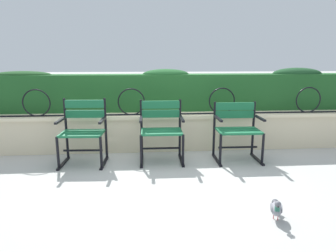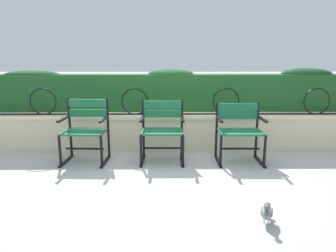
# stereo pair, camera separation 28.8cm
# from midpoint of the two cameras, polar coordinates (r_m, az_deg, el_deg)

# --- Properties ---
(ground_plane) EXTENTS (60.00, 60.00, 0.00)m
(ground_plane) POSITION_cam_midpoint_polar(r_m,az_deg,el_deg) (4.23, -1.89, -7.53)
(ground_plane) COLOR #ADADA8
(stone_wall) EXTENTS (8.28, 0.41, 0.58)m
(stone_wall) POSITION_cam_midpoint_polar(r_m,az_deg,el_deg) (4.96, -2.39, -1.00)
(stone_wall) COLOR beige
(stone_wall) RESTS_ON ground
(iron_arch_fence) EXTENTS (7.72, 0.02, 0.42)m
(iron_arch_fence) POSITION_cam_midpoint_polar(r_m,az_deg,el_deg) (4.80, -7.27, 3.98)
(iron_arch_fence) COLOR black
(iron_arch_fence) RESTS_ON stone_wall
(hedge_row) EXTENTS (8.12, 0.45, 0.71)m
(hedge_row) POSITION_cam_midpoint_polar(r_m,az_deg,el_deg) (5.25, -2.31, 6.48)
(hedge_row) COLOR #1E5123
(hedge_row) RESTS_ON stone_wall
(park_chair_left) EXTENTS (0.63, 0.55, 0.89)m
(park_chair_left) POSITION_cam_midpoint_polar(r_m,az_deg,el_deg) (4.46, -17.19, -0.70)
(park_chair_left) COLOR #19663D
(park_chair_left) RESTS_ON ground
(park_chair_centre) EXTENTS (0.61, 0.53, 0.86)m
(park_chair_centre) POSITION_cam_midpoint_polar(r_m,az_deg,el_deg) (4.37, -3.14, -0.51)
(park_chair_centre) COLOR #19663D
(park_chair_centre) RESTS_ON ground
(park_chair_right) EXTENTS (0.64, 0.53, 0.82)m
(park_chair_right) POSITION_cam_midpoint_polar(r_m,az_deg,el_deg) (4.50, 10.86, -0.45)
(park_chair_right) COLOR #19663D
(park_chair_right) RESTS_ON ground
(pigeon_near_chairs) EXTENTS (0.16, 0.28, 0.22)m
(pigeon_near_chairs) POSITION_cam_midpoint_polar(r_m,az_deg,el_deg) (3.01, 16.75, -14.35)
(pigeon_near_chairs) COLOR gray
(pigeon_near_chairs) RESTS_ON ground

